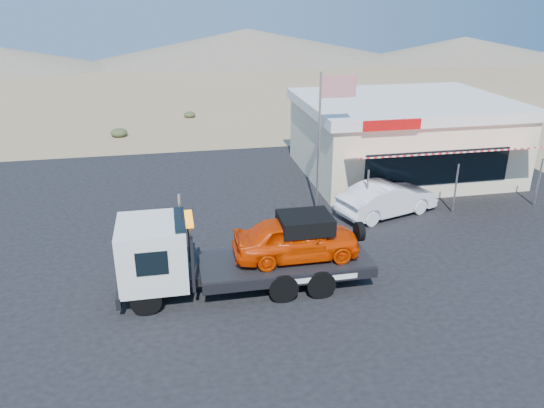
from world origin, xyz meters
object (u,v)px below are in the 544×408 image
object	(u,v)px
jerky_store	(402,136)
flagpole	(325,128)
tow_truck	(240,249)
white_sedan	(387,199)

from	to	relation	value
jerky_store	flagpole	world-z (taller)	flagpole
tow_truck	flagpole	distance (m)	7.52
tow_truck	flagpole	size ratio (longest dim) A/B	1.32
white_sedan	tow_truck	bearing A→B (deg)	106.75
white_sedan	flagpole	world-z (taller)	flagpole
flagpole	white_sedan	bearing A→B (deg)	-17.81
tow_truck	jerky_store	bearing A→B (deg)	45.49
tow_truck	white_sedan	xyz separation A→B (m)	(7.01, 4.80, -0.67)
tow_truck	white_sedan	distance (m)	8.53
tow_truck	white_sedan	bearing A→B (deg)	34.38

